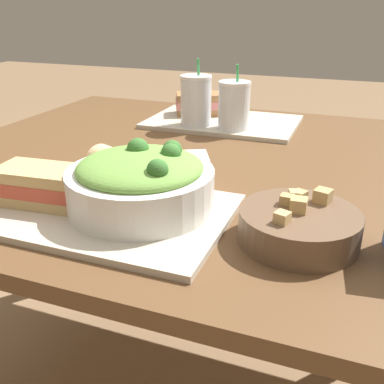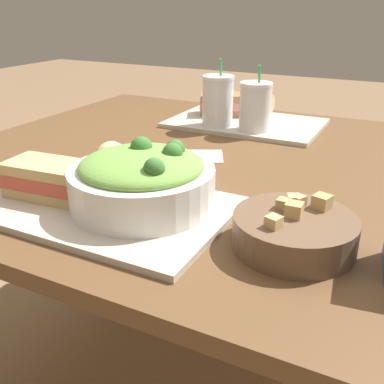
# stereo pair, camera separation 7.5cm
# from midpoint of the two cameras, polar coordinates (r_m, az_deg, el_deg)

# --- Properties ---
(dining_table) EXTENTS (1.28, 1.09, 0.74)m
(dining_table) POSITION_cam_midpoint_polar(r_m,az_deg,el_deg) (1.08, -0.81, -0.15)
(dining_table) COLOR brown
(dining_table) RESTS_ON ground_plane
(tray_near) EXTENTS (0.43, 0.28, 0.01)m
(tray_near) POSITION_cam_midpoint_polar(r_m,az_deg,el_deg) (0.80, -13.91, -2.42)
(tray_near) COLOR #BCB29E
(tray_near) RESTS_ON dining_table
(tray_far) EXTENTS (0.43, 0.28, 0.01)m
(tray_far) POSITION_cam_midpoint_polar(r_m,az_deg,el_deg) (1.35, 2.34, 8.88)
(tray_far) COLOR #BCB29E
(tray_far) RESTS_ON dining_table
(salad_bowl) EXTENTS (0.25, 0.25, 0.11)m
(salad_bowl) POSITION_cam_midpoint_polar(r_m,az_deg,el_deg) (0.77, -9.36, 1.37)
(salad_bowl) COLOR white
(salad_bowl) RESTS_ON tray_near
(soup_bowl) EXTENTS (0.18, 0.18, 0.07)m
(soup_bowl) POSITION_cam_midpoint_polar(r_m,az_deg,el_deg) (0.69, 10.42, -4.21)
(soup_bowl) COLOR brown
(soup_bowl) RESTS_ON dining_table
(sandwich_near) EXTENTS (0.16, 0.10, 0.06)m
(sandwich_near) POSITION_cam_midpoint_polar(r_m,az_deg,el_deg) (0.84, -21.12, 0.78)
(sandwich_near) COLOR tan
(sandwich_near) RESTS_ON tray_near
(baguette_near) EXTENTS (0.13, 0.11, 0.07)m
(baguette_near) POSITION_cam_midpoint_polar(r_m,az_deg,el_deg) (0.87, -11.93, 2.95)
(baguette_near) COLOR #DBBC84
(baguette_near) RESTS_ON tray_near
(sandwich_far) EXTENTS (0.16, 0.14, 0.06)m
(sandwich_far) POSITION_cam_midpoint_polar(r_m,az_deg,el_deg) (1.41, -0.72, 11.13)
(sandwich_far) COLOR olive
(sandwich_far) RESTS_ON tray_far
(baguette_far) EXTENTS (0.10, 0.08, 0.07)m
(baguette_far) POSITION_cam_midpoint_polar(r_m,az_deg,el_deg) (1.44, 3.67, 11.38)
(baguette_far) COLOR #DBBC84
(baguette_far) RESTS_ON tray_far
(drink_cup_dark) EXTENTS (0.09, 0.09, 0.18)m
(drink_cup_dark) POSITION_cam_midpoint_polar(r_m,az_deg,el_deg) (1.28, -1.21, 11.32)
(drink_cup_dark) COLOR silver
(drink_cup_dark) RESTS_ON tray_far
(drink_cup_red) EXTENTS (0.09, 0.09, 0.17)m
(drink_cup_red) POSITION_cam_midpoint_polar(r_m,az_deg,el_deg) (1.24, 3.60, 10.72)
(drink_cup_red) COLOR silver
(drink_cup_red) RESTS_ON tray_far
(napkin_folded) EXTENTS (0.16, 0.14, 0.00)m
(napkin_folded) POSITION_cam_midpoint_polar(r_m,az_deg,el_deg) (1.06, -3.54, 4.49)
(napkin_folded) COLOR white
(napkin_folded) RESTS_ON dining_table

